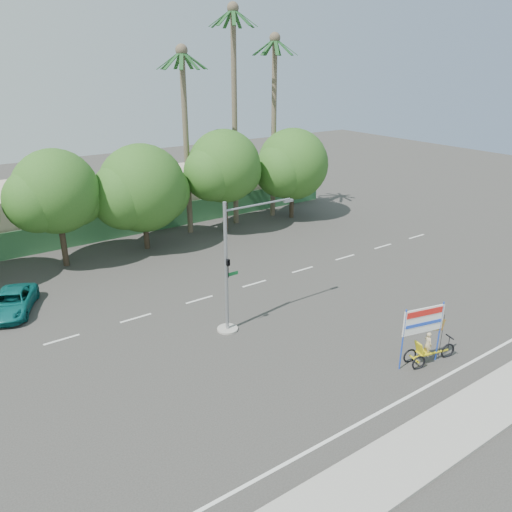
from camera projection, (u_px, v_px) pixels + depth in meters
ground at (313, 349)px, 24.71m from camera, size 120.00×120.00×0.00m
sidewalk_near at (443, 435)px, 18.96m from camera, size 50.00×2.40×0.12m
fence at (141, 222)px, 40.76m from camera, size 38.00×0.08×2.00m
building_right at (200, 188)px, 48.16m from camera, size 14.00×8.00×3.60m
tree_left at (55, 195)px, 32.86m from camera, size 6.66×5.60×8.07m
tree_center at (142, 191)px, 36.26m from camera, size 7.62×6.40×7.85m
tree_right at (224, 169)px, 39.70m from camera, size 6.90×5.80×8.36m
tree_far_right at (292, 166)px, 43.64m from camera, size 7.38×6.20×7.94m
palm_tall at (234, 98)px, 40.02m from camera, size 3.73×3.79×17.45m
palm_mid at (274, 109)px, 42.53m from camera, size 3.73×3.79×15.45m
palm_short at (185, 123)px, 38.21m from camera, size 3.73×3.79×14.45m
traffic_signal at (232, 278)px, 25.52m from camera, size 4.72×1.10×7.00m
trike_billboard at (426, 340)px, 23.09m from camera, size 3.12×1.15×3.13m
pickup_truck at (13, 302)px, 28.07m from camera, size 3.68×4.87×1.23m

